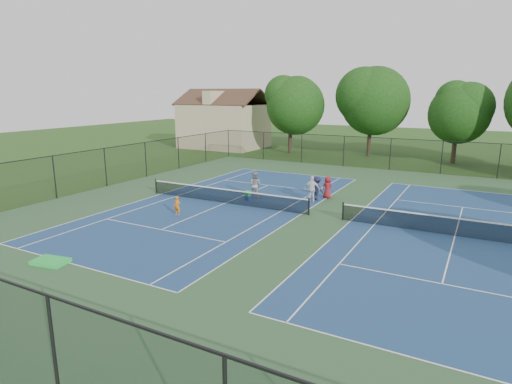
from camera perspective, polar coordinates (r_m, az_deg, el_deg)
The scene contains 17 objects.
ground at distance 25.61m, azimuth 9.22°, elevation -3.39°, with size 140.00×140.00×0.00m, color #234716.
court_pad at distance 25.61m, azimuth 9.22°, elevation -3.38°, with size 36.00×36.00×0.01m, color #335932.
tennis_court_left at distance 28.54m, azimuth -4.13°, elevation -1.32°, with size 12.00×23.83×1.07m.
tennis_court_right at distance 24.34m, azimuth 25.02°, elevation -5.14°, with size 12.00×23.83×1.07m.
perimeter_fence at distance 25.21m, azimuth 9.36°, elevation 0.11°, with size 36.08×36.08×3.02m.
tree_back_a at distance 51.69m, azimuth 4.65°, elevation 11.84°, with size 6.80×6.80×9.15m.
tree_back_b at distance 50.68m, azimuth 15.17°, elevation 12.04°, with size 7.60×7.60×10.03m.
tree_back_c at distance 48.37m, azimuth 25.36°, elevation 9.88°, with size 6.00×6.00×8.40m.
clapboard_house at distance 57.47m, azimuth -4.26°, elevation 9.04°, with size 10.80×8.10×7.65m.
child_player at distance 26.08m, azimuth -10.46°, elevation -1.82°, with size 0.42×0.28×1.15m, color orange.
instructor at distance 29.77m, azimuth -0.16°, elevation 0.97°, with size 0.90×0.70×1.86m, color gray.
bystander_a at distance 28.96m, azimuth 7.49°, elevation 0.42°, with size 1.04×0.43×1.77m, color white.
bystander_b at distance 29.41m, azimuth 8.13°, elevation 0.46°, with size 1.06×0.61×1.63m, color #1B1A39.
bystander_c at distance 30.09m, azimuth 9.50°, elevation 0.62°, with size 0.76×0.49×1.55m, color maroon.
ball_crate at distance 29.31m, azimuth -1.09°, elevation -0.81°, with size 0.37×0.32×0.28m, color #162E98.
ball_hopper at distance 29.24m, azimuth -1.09°, elevation -0.19°, with size 0.34×0.28×0.37m, color green.
green_tarp at distance 20.72m, azimuth -25.70°, elevation -8.34°, with size 1.48×0.94×0.17m, color green.
Camera 1 is at (7.94, -23.25, 7.24)m, focal length 30.00 mm.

